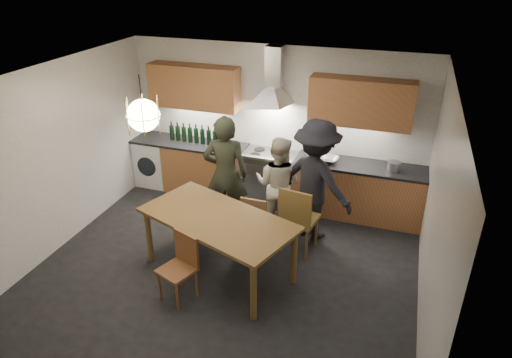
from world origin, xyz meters
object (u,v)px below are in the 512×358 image
(chair_front, at_px, (181,262))
(person_right, at_px, (315,181))
(wine_bottles, at_px, (196,134))
(chair_back_left, at_px, (207,217))
(person_mid, at_px, (278,184))
(stock_pot, at_px, (394,166))
(person_left, at_px, (226,174))
(dining_table, at_px, (218,224))
(mixing_bowl, at_px, (328,159))

(chair_front, distance_m, person_right, 2.27)
(person_right, distance_m, wine_bottles, 2.43)
(chair_back_left, distance_m, wine_bottles, 1.91)
(person_mid, relative_size, stock_pot, 7.93)
(chair_front, bearing_deg, person_mid, 91.42)
(chair_back_left, bearing_deg, person_mid, -141.76)
(chair_back_left, xyz_separation_m, person_left, (0.08, 0.55, 0.44))
(person_left, relative_size, wine_bottles, 1.79)
(dining_table, height_order, chair_front, chair_front)
(dining_table, distance_m, person_mid, 1.39)
(chair_back_left, distance_m, stock_pot, 2.91)
(dining_table, height_order, person_mid, person_mid)
(person_left, relative_size, person_mid, 1.22)
(stock_pot, bearing_deg, dining_table, -134.86)
(person_mid, bearing_deg, mixing_bowl, -125.94)
(dining_table, height_order, person_left, person_left)
(person_right, bearing_deg, wine_bottles, 3.13)
(stock_pot, distance_m, wine_bottles, 3.32)
(chair_back_left, xyz_separation_m, person_mid, (0.82, 0.81, 0.28))
(chair_back_left, relative_size, person_left, 0.45)
(chair_front, bearing_deg, dining_table, 87.31)
(dining_table, height_order, wine_bottles, wine_bottles)
(chair_back_left, distance_m, person_mid, 1.19)
(mixing_bowl, relative_size, stock_pot, 1.72)
(mixing_bowl, bearing_deg, person_right, -92.62)
(wine_bottles, bearing_deg, chair_front, -69.00)
(person_left, xyz_separation_m, person_right, (1.31, 0.20, 0.01))
(person_left, distance_m, person_mid, 0.80)
(chair_back_left, xyz_separation_m, person_right, (1.39, 0.75, 0.45))
(person_left, distance_m, mixing_bowl, 1.66)
(person_left, distance_m, wine_bottles, 1.42)
(person_left, bearing_deg, dining_table, 92.93)
(chair_front, bearing_deg, wine_bottles, 131.91)
(person_right, xyz_separation_m, mixing_bowl, (0.04, 0.77, 0.02))
(person_mid, distance_m, wine_bottles, 1.90)
(person_left, xyz_separation_m, wine_bottles, (-0.96, 1.04, 0.15))
(dining_table, height_order, person_right, person_right)
(chair_back_left, height_order, person_left, person_left)
(chair_back_left, bearing_deg, stock_pot, -154.33)
(chair_back_left, relative_size, chair_front, 0.95)
(person_left, bearing_deg, person_mid, -174.31)
(person_left, distance_m, person_right, 1.33)
(stock_pot, bearing_deg, chair_front, -131.12)
(chair_front, height_order, mixing_bowl, mixing_bowl)
(person_mid, xyz_separation_m, wine_bottles, (-1.70, 0.78, 0.32))
(person_right, relative_size, mixing_bowl, 5.64)
(person_mid, height_order, wine_bottles, person_mid)
(stock_pot, bearing_deg, person_right, -143.27)
(person_left, xyz_separation_m, mixing_bowl, (1.35, 0.97, 0.03))
(chair_front, relative_size, stock_pot, 4.58)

